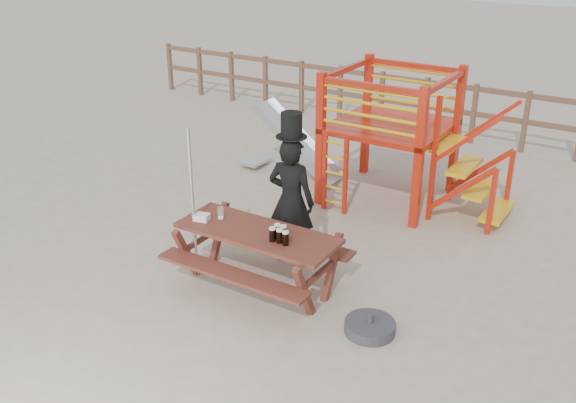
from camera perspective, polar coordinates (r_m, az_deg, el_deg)
The scene contains 10 objects.
ground at distance 7.90m, azimuth -3.67°, elevation -8.11°, with size 60.00×60.00×0.00m, color #BEAB94.
back_fence at distance 13.44m, azimuth 14.20°, elevation 8.43°, with size 15.09×0.09×1.20m.
playground_fort at distance 10.23m, azimuth 8.64°, elevation 6.01°, with size 4.71×1.84×2.10m.
picnic_table at distance 7.78m, azimuth -2.71°, elevation -4.50°, with size 2.00×1.39×0.77m.
man_with_hat at distance 8.17m, azimuth 0.29°, elevation 0.34°, with size 0.67×0.48×2.03m.
metal_pole at distance 7.88m, azimuth -8.47°, elevation -0.30°, with size 0.04×0.04×1.97m, color #B2B2B7.
parasol_base at distance 7.24m, azimuth 7.29°, elevation -11.01°, with size 0.57×0.57×0.24m.
paper_bag at distance 7.95m, azimuth -7.67°, elevation -1.39°, with size 0.18×0.14×0.08m, color white.
stout_pints at distance 7.37m, azimuth -0.75°, elevation -2.93°, with size 0.26×0.19×0.17m.
empty_glasses at distance 7.96m, azimuth -6.00°, elevation -1.06°, with size 0.08×0.08×0.15m.
Camera 1 is at (4.00, -5.35, 4.21)m, focal length 40.00 mm.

